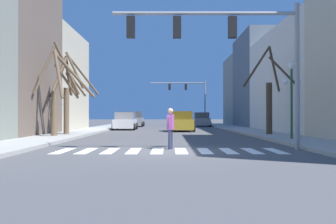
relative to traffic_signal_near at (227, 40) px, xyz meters
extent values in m
plane|color=#4C4C4F|center=(-2.22, -0.72, -4.30)|extent=(240.00, 240.00, 0.00)
cube|color=#BCB299|center=(-13.24, 19.18, 0.03)|extent=(6.00, 9.96, 8.65)
cube|color=beige|center=(8.81, 15.61, -0.27)|extent=(6.00, 15.56, 8.07)
cube|color=#515B66|center=(8.81, 28.44, 0.86)|extent=(6.00, 10.10, 10.33)
cube|color=gray|center=(8.81, 37.82, 0.27)|extent=(6.00, 8.65, 9.14)
cube|color=white|center=(-6.27, -0.37, -4.30)|extent=(0.45, 2.60, 0.01)
cube|color=white|center=(-5.37, -0.37, -4.30)|extent=(0.45, 2.60, 0.01)
cube|color=white|center=(-4.47, -0.37, -4.30)|extent=(0.45, 2.60, 0.01)
cube|color=white|center=(-3.57, -0.37, -4.30)|extent=(0.45, 2.60, 0.01)
cube|color=white|center=(-2.67, -0.37, -4.30)|extent=(0.45, 2.60, 0.01)
cube|color=white|center=(-1.77, -0.37, -4.30)|extent=(0.45, 2.60, 0.01)
cube|color=white|center=(-0.87, -0.37, -4.30)|extent=(0.45, 2.60, 0.01)
cube|color=white|center=(0.03, -0.37, -4.30)|extent=(0.45, 2.60, 0.01)
cube|color=white|center=(0.93, -0.37, -4.30)|extent=(0.45, 2.60, 0.01)
cube|color=white|center=(1.83, -0.37, -4.30)|extent=(0.45, 2.60, 0.01)
cylinder|color=gray|center=(2.80, 0.00, -1.42)|extent=(0.18, 0.18, 5.76)
cylinder|color=gray|center=(-0.83, 0.00, 1.06)|extent=(7.24, 0.14, 0.14)
cube|color=black|center=(0.26, 0.00, 0.51)|extent=(0.32, 0.28, 0.84)
cube|color=black|center=(-1.91, 0.00, 0.51)|extent=(0.32, 0.28, 0.84)
cube|color=black|center=(-3.72, 0.00, 0.51)|extent=(0.32, 0.28, 0.84)
cylinder|color=gray|center=(2.80, 38.43, -1.20)|extent=(0.18, 0.18, 6.20)
cylinder|color=gray|center=(-0.94, 38.43, 1.50)|extent=(7.47, 0.14, 0.14)
cube|color=black|center=(0.18, 38.43, 0.95)|extent=(0.32, 0.28, 0.84)
cube|color=black|center=(-2.06, 38.43, 0.95)|extent=(0.32, 0.28, 0.84)
cylinder|color=#1E4C2D|center=(4.13, 4.95, -2.34)|extent=(0.12, 0.12, 3.61)
sphere|color=white|center=(4.13, 4.95, -0.36)|extent=(0.36, 0.36, 0.36)
sphere|color=white|center=(3.81, 4.95, -1.19)|extent=(0.31, 0.31, 0.31)
sphere|color=white|center=(4.45, 4.95, -1.19)|extent=(0.31, 0.31, 0.31)
cube|color=gray|center=(-6.27, 31.80, -3.68)|extent=(1.91, 4.68, 0.90)
cube|color=#464648|center=(-6.27, 31.80, -2.86)|extent=(1.76, 2.44, 0.73)
cylinder|color=black|center=(-7.25, 33.25, -3.98)|extent=(0.22, 0.64, 0.64)
cylinder|color=black|center=(-5.30, 33.25, -3.98)|extent=(0.22, 0.64, 0.64)
cylinder|color=black|center=(-7.25, 30.34, -3.98)|extent=(0.22, 0.64, 0.64)
cylinder|color=black|center=(-5.30, 30.34, -3.98)|extent=(0.22, 0.64, 0.64)
cube|color=silver|center=(-6.30, 21.63, -3.72)|extent=(1.87, 4.16, 0.81)
cube|color=slate|center=(-6.30, 21.63, -2.98)|extent=(1.72, 2.16, 0.66)
cylinder|color=black|center=(-7.25, 22.92, -3.98)|extent=(0.22, 0.64, 0.64)
cylinder|color=black|center=(-5.35, 22.92, -3.98)|extent=(0.22, 0.64, 0.64)
cylinder|color=black|center=(-7.25, 20.34, -3.98)|extent=(0.22, 0.64, 0.64)
cylinder|color=black|center=(-5.35, 20.34, -3.98)|extent=(0.22, 0.64, 0.64)
cube|color=gray|center=(1.84, 32.98, -3.70)|extent=(1.90, 4.13, 0.85)
cube|color=#464648|center=(1.84, 32.98, -2.93)|extent=(1.75, 2.15, 0.69)
cylinder|color=black|center=(0.87, 34.26, -3.98)|extent=(0.22, 0.64, 0.64)
cylinder|color=black|center=(2.81, 34.26, -3.98)|extent=(0.22, 0.64, 0.64)
cylinder|color=black|center=(0.87, 31.70, -3.98)|extent=(0.22, 0.64, 0.64)
cylinder|color=black|center=(2.81, 31.70, -3.98)|extent=(0.22, 0.64, 0.64)
cube|color=#A38423|center=(-1.12, 18.02, -3.70)|extent=(1.90, 4.13, 0.84)
cube|color=#594813|center=(-1.12, 18.02, -2.93)|extent=(1.75, 2.15, 0.69)
cylinder|color=black|center=(-2.09, 19.30, -3.98)|extent=(0.22, 0.64, 0.64)
cylinder|color=black|center=(-0.15, 19.30, -3.98)|extent=(0.22, 0.64, 0.64)
cylinder|color=black|center=(-2.09, 16.74, -3.98)|extent=(0.22, 0.64, 0.64)
cylinder|color=black|center=(-0.15, 16.74, -3.98)|extent=(0.22, 0.64, 0.64)
cylinder|color=#282D47|center=(-2.13, 0.59, -3.91)|extent=(0.12, 0.12, 0.78)
cylinder|color=#282D47|center=(-2.20, 0.32, -3.91)|extent=(0.12, 0.12, 0.78)
cube|color=#9E4C93|center=(-2.16, 0.46, -3.21)|extent=(0.30, 0.42, 0.61)
sphere|color=tan|center=(-2.16, 0.46, -2.77)|extent=(0.22, 0.22, 0.22)
cylinder|color=#9E4C93|center=(-2.11, 0.67, -3.26)|extent=(0.15, 0.28, 0.59)
cylinder|color=#9E4C93|center=(-2.22, 0.25, -3.26)|extent=(0.15, 0.28, 0.59)
cylinder|color=brown|center=(-8.87, 10.13, -2.65)|extent=(0.35, 0.35, 2.99)
cylinder|color=brown|center=(-9.28, 10.16, -0.30)|extent=(0.98, 0.23, 2.04)
cylinder|color=brown|center=(-8.31, 10.08, -0.01)|extent=(1.26, 0.27, 2.42)
cylinder|color=brown|center=(-7.92, 10.72, -0.24)|extent=(1.95, 1.39, 2.67)
cylinder|color=brown|center=(-8.80, 10.51, -0.63)|extent=(0.28, 0.89, 2.01)
cylinder|color=brown|center=(-9.20, 9.64, -0.37)|extent=(0.82, 1.16, 2.48)
cylinder|color=#473828|center=(4.25, 9.91, -2.50)|extent=(0.39, 0.39, 3.31)
cylinder|color=#473828|center=(5.01, 9.59, -0.08)|extent=(1.62, 0.82, 1.92)
cylinder|color=#473828|center=(4.71, 10.36, 0.09)|extent=(1.05, 1.06, 2.94)
cylinder|color=#473828|center=(3.36, 9.58, 0.15)|extent=(1.89, 0.83, 2.65)
cylinder|color=brown|center=(-9.03, 7.98, -2.85)|extent=(0.37, 0.37, 2.59)
cylinder|color=brown|center=(-9.55, 7.73, -0.26)|extent=(1.19, 0.64, 2.91)
cylinder|color=brown|center=(-8.45, 8.58, -0.87)|extent=(1.22, 1.40, 2.04)
cylinder|color=brown|center=(-8.67, 7.54, -0.50)|extent=(0.91, 1.06, 2.98)
cylinder|color=brown|center=(-8.42, 8.55, -0.10)|extent=(1.35, 1.33, 3.18)
cylinder|color=brown|center=(-7.91, 8.34, -0.51)|extent=(2.38, 0.98, 2.76)
cylinder|color=#473828|center=(-8.94, 10.35, -2.81)|extent=(0.32, 0.32, 2.69)
cylinder|color=#473828|center=(-8.62, 9.82, -0.45)|extent=(0.73, 1.20, 2.44)
cylinder|color=#473828|center=(-8.60, 10.61, -0.96)|extent=(0.81, 0.69, 1.76)
cylinder|color=#473828|center=(-8.91, 10.86, -0.53)|extent=(0.20, 1.15, 1.99)
cylinder|color=#473828|center=(-9.57, 10.68, -0.37)|extent=(1.37, 0.80, 2.75)
cylinder|color=#473828|center=(-8.23, 10.04, -0.83)|extent=(1.49, 0.80, 1.81)
camera|label=1|loc=(-2.26, -15.34, -2.95)|focal=42.00mm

